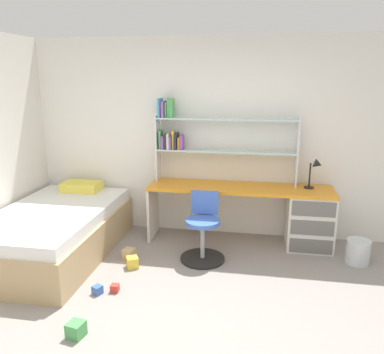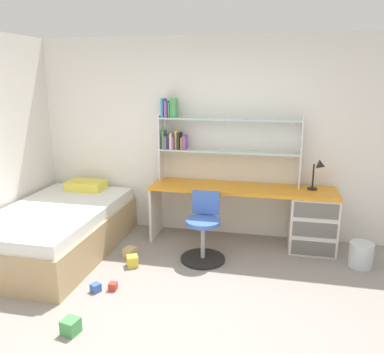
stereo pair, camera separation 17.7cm
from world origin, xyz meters
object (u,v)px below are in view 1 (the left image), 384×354
desk_lamp (316,169)px  toy_block_red_1 (115,288)px  swivel_chair (203,234)px  toy_block_green_2 (76,330)px  bookshelf_hutch (204,136)px  toy_block_natural_3 (129,254)px  bed_platform (55,232)px  toy_block_blue_0 (97,290)px  desk (290,214)px  waste_bin (358,252)px  toy_block_yellow_4 (132,262)px

desk_lamp → toy_block_red_1: 2.71m
swivel_chair → toy_block_green_2: bearing=-117.3°
bookshelf_hutch → toy_block_natural_3: bearing=-130.8°
desk_lamp → bed_platform: desk_lamp is taller
toy_block_red_1 → toy_block_blue_0: bearing=-156.4°
desk → toy_block_red_1: size_ratio=30.02×
toy_block_natural_3 → toy_block_blue_0: bearing=-94.3°
swivel_chair → toy_block_green_2: 1.80m
bed_platform → desk: bearing=15.1°
desk_lamp → waste_bin: 1.07m
desk_lamp → swivel_chair: bearing=-154.6°
desk_lamp → toy_block_natural_3: bearing=-160.2°
desk → toy_block_green_2: desk is taller
desk_lamp → bed_platform: size_ratio=0.19×
bookshelf_hutch → toy_block_yellow_4: (-0.65, -1.07, -1.29)m
bed_platform → toy_block_yellow_4: bearing=-9.4°
bed_platform → toy_block_natural_3: size_ratio=16.58×
bed_platform → toy_block_yellow_4: 1.05m
toy_block_blue_0 → toy_block_natural_3: toy_block_natural_3 is taller
desk → waste_bin: 0.88m
toy_block_natural_3 → toy_block_yellow_4: toy_block_natural_3 is taller
desk → bookshelf_hutch: size_ratio=1.28×
waste_bin → toy_block_yellow_4: waste_bin is taller
waste_bin → toy_block_red_1: 2.74m
toy_block_green_2 → desk: bearing=49.5°
bookshelf_hutch → toy_block_green_2: bearing=-107.4°
swivel_chair → toy_block_yellow_4: bearing=-154.7°
swivel_chair → toy_block_yellow_4: swivel_chair is taller
desk → toy_block_natural_3: bearing=-158.9°
desk → bookshelf_hutch: 1.45m
toy_block_red_1 → toy_block_green_2: 0.72m
toy_block_red_1 → desk_lamp: bearing=36.0°
swivel_chair → toy_block_natural_3: swivel_chair is taller
waste_bin → toy_block_yellow_4: bearing=-167.7°
waste_bin → toy_block_green_2: waste_bin is taller
toy_block_natural_3 → bed_platform: bearing=-178.2°
desk_lamp → toy_block_natural_3: size_ratio=3.07×
desk → bookshelf_hutch: (-1.11, 0.16, 0.93)m
bookshelf_hutch → swivel_chair: bearing=-82.4°
toy_block_green_2 → desk_lamp: bearing=46.2°
bed_platform → toy_block_natural_3: (0.91, 0.03, -0.22)m
bookshelf_hutch → toy_block_green_2: 2.74m
waste_bin → toy_block_red_1: size_ratio=3.66×
desk_lamp → swivel_chair: (-1.29, -0.61, -0.69)m
bookshelf_hutch → toy_block_natural_3: 1.73m
toy_block_green_2 → toy_block_blue_0: bearing=98.1°
toy_block_blue_0 → toy_block_red_1: 0.17m
bookshelf_hutch → toy_block_yellow_4: size_ratio=14.67×
desk → toy_block_green_2: bearing=-130.5°
toy_block_natural_3 → toy_block_red_1: bearing=-82.4°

